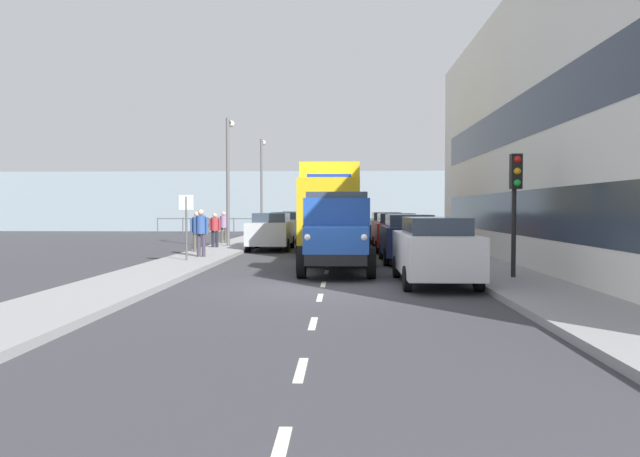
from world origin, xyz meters
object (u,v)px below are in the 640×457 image
Objects in this scene: traffic_light_near at (515,188)px; pedestrian_by_lamp at (201,229)px; car_silver_5_oppositeside_1 at (285,226)px; lamp_post_promenade at (228,169)px; car_grey_kerbside_3 at (386,227)px; lamp_post_far at (262,178)px; street_sign at (186,216)px; pedestrian_in_dark_coat at (224,225)px; pedestrian_strolling at (215,227)px; pedestrian_couple_b at (197,228)px; truck_vintage_blue at (337,234)px; car_maroon_oppositeside_2 at (295,223)px; car_navy_kerbside_1 at (408,237)px; car_red_kerbside_2 at (395,232)px; car_silver_oppositeside_0 at (271,231)px; lorry_cargo_yellow at (330,205)px; car_white_kerbside_near at (434,249)px.

pedestrian_by_lamp is at bearing -32.43° from traffic_light_near.
car_silver_5_oppositeside_1 is 0.70× the size of lamp_post_promenade.
car_grey_kerbside_3 is 0.71× the size of lamp_post_far.
lamp_post_far is (7.69, -6.21, 3.03)m from car_grey_kerbside_3.
car_silver_5_oppositeside_1 is 13.67m from street_sign.
pedestrian_strolling is at bearing 94.16° from pedestrian_in_dark_coat.
lamp_post_promenade is (9.95, -12.64, 1.33)m from traffic_light_near.
lamp_post_far reaches higher than pedestrian_couple_b.
pedestrian_strolling is (5.72, -9.28, -0.11)m from truck_vintage_blue.
lamp_post_far reaches higher than street_sign.
pedestrian_in_dark_coat is 0.27× the size of lamp_post_promenade.
lamp_post_promenade reaches higher than pedestrian_couple_b.
car_maroon_oppositeside_2 is 26.15m from traffic_light_near.
car_grey_kerbside_3 is 1.05× the size of car_maroon_oppositeside_2.
truck_vintage_blue is 3.22× the size of pedestrian_by_lamp.
car_grey_kerbside_3 is at bearing -99.65° from truck_vintage_blue.
street_sign is (2.08, 13.49, 0.79)m from car_silver_5_oppositeside_1.
car_navy_kerbside_1 is 7.88m from street_sign.
pedestrian_in_dark_coat is at bearing -22.66° from car_red_kerbside_2.
car_silver_oppositeside_0 is 4.17m from pedestrian_couple_b.
truck_vintage_blue is 8.75m from pedestrian_couple_b.
car_silver_oppositeside_0 is at bearing -46.50° from car_navy_kerbside_1.
lamp_post_far is (9.81, -23.21, 1.46)m from traffic_light_near.
car_maroon_oppositeside_2 is (0.00, -13.10, -0.00)m from car_silver_oppositeside_0.
lorry_cargo_yellow is 3.18m from car_silver_oppositeside_0.
lorry_cargo_yellow is 5.05× the size of pedestrian_in_dark_coat.
lamp_post_far is (4.78, -12.41, 1.85)m from lorry_cargo_yellow.
pedestrian_by_lamp is (1.93, 12.01, 0.29)m from car_silver_5_oppositeside_1.
car_navy_kerbside_1 is 2.60× the size of pedestrian_strolling.
pedestrian_by_lamp is 1.12× the size of pedestrian_strolling.
car_maroon_oppositeside_2 is at bearing -72.61° from traffic_light_near.
pedestrian_couple_b is (5.48, 2.16, -0.95)m from lorry_cargo_yellow.
car_maroon_oppositeside_2 is 4.02m from lamp_post_far.
car_silver_oppositeside_0 is (3.15, -9.66, -0.28)m from truck_vintage_blue.
lamp_post_promenade is 10.57m from lamp_post_far.
lamp_post_promenade reaches higher than car_silver_5_oppositeside_1.
lorry_cargo_yellow reaches higher than car_white_kerbside_near.
lamp_post_far reaches higher than car_red_kerbside_2.
car_silver_oppositeside_0 is at bearing -71.92° from truck_vintage_blue.
street_sign reaches higher than pedestrian_by_lamp.
pedestrian_in_dark_coat is (5.95, -12.44, -0.08)m from truck_vintage_blue.
pedestrian_by_lamp is 5.28m from pedestrian_strolling.
pedestrian_couple_b is 0.74× the size of street_sign.
truck_vintage_blue is at bearing 80.35° from car_grey_kerbside_3.
lamp_post_far reaches higher than truck_vintage_blue.
street_sign is at bearing -32.70° from car_white_kerbside_near.
lorry_cargo_yellow is 2.00× the size of car_red_kerbside_2.
lamp_post_promenade is at bearing -58.76° from car_white_kerbside_near.
street_sign is (7.76, 6.34, 0.79)m from car_red_kerbside_2.
car_white_kerbside_near and car_navy_kerbside_1 have the same top height.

